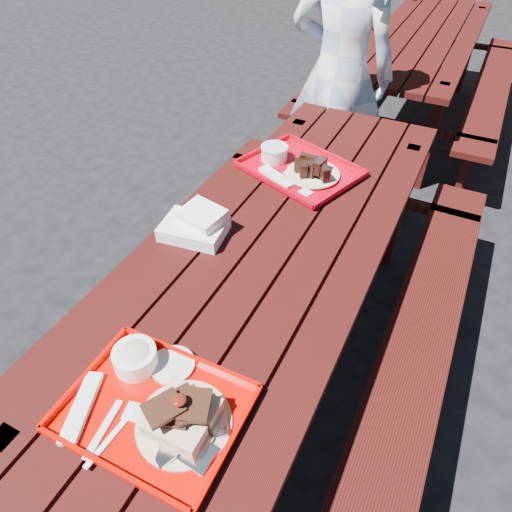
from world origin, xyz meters
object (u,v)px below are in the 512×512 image
at_px(picnic_table_far, 420,58).
at_px(near_tray, 158,398).
at_px(person, 340,74).
at_px(far_tray, 297,167).
at_px(picnic_table_near, 273,282).

relative_size(picnic_table_far, near_tray, 5.21).
bearing_deg(person, far_tray, 96.18).
bearing_deg(person, picnic_table_far, -102.31).
bearing_deg(near_tray, picnic_table_far, 89.97).
bearing_deg(picnic_table_far, picnic_table_near, -90.00).
relative_size(picnic_table_near, far_tray, 4.17).
bearing_deg(picnic_table_near, person, 99.89).
height_order(picnic_table_far, person, person).
bearing_deg(person, picnic_table_near, 98.09).
distance_m(picnic_table_near, person, 1.49).
distance_m(picnic_table_near, far_tray, 0.56).
xyz_separation_m(near_tray, far_tray, (-0.12, 1.21, -0.01)).
xyz_separation_m(picnic_table_near, picnic_table_far, (0.00, 2.80, 0.00)).
height_order(near_tray, far_tray, near_tray).
height_order(picnic_table_near, far_tray, far_tray).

